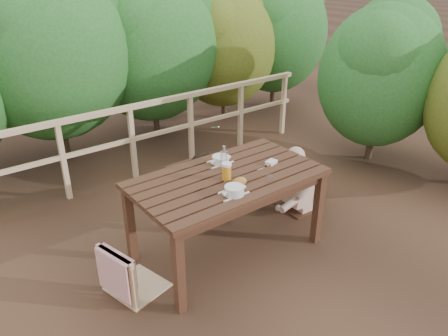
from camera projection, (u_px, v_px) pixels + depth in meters
ground at (227, 249)px, 4.44m from camera, size 60.00×60.00×0.00m
table at (227, 215)px, 4.26m from camera, size 1.78×1.00×0.82m
chair_left at (133, 245)px, 3.73m from camera, size 0.55×0.55×0.92m
chair_far at (196, 170)px, 4.90m from camera, size 0.53×0.53×1.04m
chair_right at (302, 172)px, 5.00m from camera, size 0.48×0.48×0.90m
woman at (194, 164)px, 4.88m from camera, size 0.49×0.59×1.17m
diner_right at (305, 156)px, 4.93m from camera, size 0.68×0.57×1.29m
railing at (133, 143)px, 5.65m from camera, size 5.60×0.10×1.01m
hedge_row at (110, 17)px, 6.11m from camera, size 6.60×1.60×3.80m
shrub_side at (438, 66)px, 5.44m from camera, size 1.40×2.20×2.90m
soup_near at (234, 191)px, 3.74m from camera, size 0.28×0.28×0.09m
soup_far at (221, 160)px, 4.30m from camera, size 0.28×0.28×0.09m
bread_roll at (240, 182)px, 3.91m from camera, size 0.14×0.11×0.08m
beer_glass at (227, 172)px, 3.98m from camera, size 0.09×0.09×0.17m
bottle at (224, 159)px, 4.11m from camera, size 0.07×0.07×0.27m
tumbler at (269, 179)px, 3.96m from camera, size 0.06×0.06×0.07m
butter_tub at (271, 163)px, 4.30m from camera, size 0.13×0.10×0.05m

